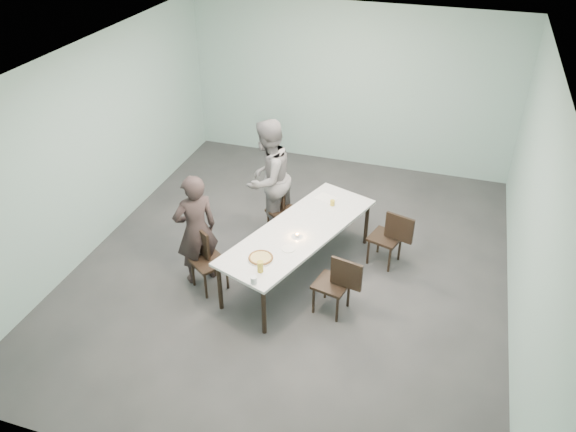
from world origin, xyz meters
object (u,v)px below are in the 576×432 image
(table, at_px, (299,233))
(diner_near, at_px, (196,230))
(tealight, at_px, (297,235))
(chair_far_left, at_px, (280,205))
(diner_far, at_px, (268,178))
(side_plate, at_px, (288,249))
(amber_tumbler, at_px, (332,203))
(chair_near_left, at_px, (205,255))
(chair_far_right, at_px, (391,235))
(chair_near_right, at_px, (338,282))
(beer_glass, at_px, (260,267))
(pizza, at_px, (261,258))
(water_tumbler, at_px, (254,280))

(table, height_order, diner_near, diner_near)
(tealight, bearing_deg, chair_far_left, 119.18)
(table, relative_size, chair_far_left, 3.16)
(diner_far, xyz_separation_m, side_plate, (0.77, -1.39, -0.18))
(tealight, height_order, amber_tumbler, amber_tumbler)
(table, height_order, chair_near_left, chair_near_left)
(chair_far_right, distance_m, side_plate, 1.63)
(chair_near_right, bearing_deg, chair_far_left, -37.82)
(table, distance_m, beer_glass, 1.05)
(chair_near_left, distance_m, amber_tumbler, 2.00)
(table, xyz_separation_m, side_plate, (-0.01, -0.47, 0.06))
(chair_far_right, bearing_deg, chair_near_left, 44.40)
(tealight, bearing_deg, chair_near_left, -158.96)
(chair_far_right, relative_size, tealight, 15.54)
(diner_far, height_order, beer_glass, diner_far)
(table, distance_m, chair_far_left, 1.08)
(chair_near_right, bearing_deg, amber_tumbler, -60.73)
(pizza, height_order, beer_glass, beer_glass)
(pizza, bearing_deg, chair_near_left, 169.17)
(chair_near_right, xyz_separation_m, side_plate, (-0.71, 0.15, 0.25))
(diner_near, bearing_deg, tealight, 149.53)
(chair_near_right, bearing_deg, pizza, 21.42)
(diner_far, xyz_separation_m, beer_glass, (0.59, -1.94, -0.11))
(chair_near_left, distance_m, beer_glass, 1.08)
(tealight, bearing_deg, beer_glass, -104.13)
(table, height_order, pizza, pizza)
(chair_far_left, bearing_deg, diner_near, -82.77)
(diner_near, bearing_deg, pizza, 120.30)
(side_plate, bearing_deg, amber_tumbler, 77.03)
(chair_near_right, relative_size, chair_far_right, 1.00)
(table, bearing_deg, amber_tumbler, 69.90)
(water_tumbler, distance_m, tealight, 1.10)
(chair_near_right, bearing_deg, chair_far_right, -99.16)
(pizza, relative_size, water_tumbler, 3.78)
(chair_far_left, height_order, chair_far_right, same)
(beer_glass, bearing_deg, chair_far_right, 49.84)
(amber_tumbler, bearing_deg, diner_near, -140.70)
(chair_near_left, xyz_separation_m, chair_far_right, (2.33, 1.23, 0.00))
(pizza, bearing_deg, beer_glass, -70.98)
(chair_near_right, relative_size, side_plate, 4.83)
(chair_far_right, bearing_deg, tealight, 50.43)
(beer_glass, bearing_deg, water_tumbler, -89.64)
(diner_near, bearing_deg, chair_near_left, 104.65)
(chair_far_left, height_order, water_tumbler, chair_far_left)
(chair_far_right, xyz_separation_m, diner_near, (-2.48, -1.14, 0.32))
(table, relative_size, beer_glass, 18.34)
(diner_near, distance_m, pizza, 1.05)
(beer_glass, bearing_deg, table, 79.30)
(chair_far_left, relative_size, diner_near, 0.53)
(side_plate, bearing_deg, water_tumbler, -103.40)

